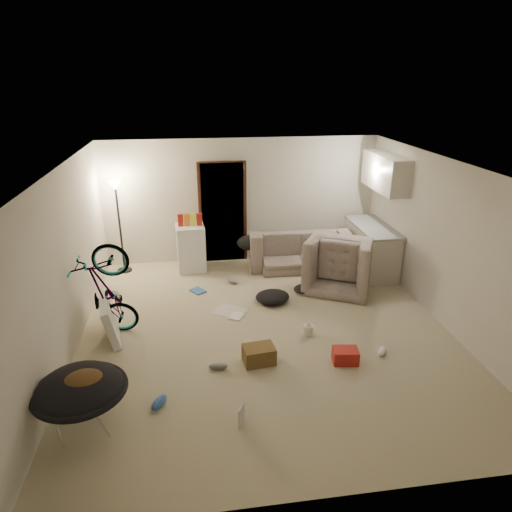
{
  "coord_description": "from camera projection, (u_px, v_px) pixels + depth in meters",
  "views": [
    {
      "loc": [
        -1.02,
        -5.95,
        3.64
      ],
      "look_at": [
        -0.06,
        0.6,
        0.99
      ],
      "focal_mm": 32.0,
      "sensor_mm": 36.0,
      "label": 1
    }
  ],
  "objects": [
    {
      "name": "floor",
      "position": [
        266.0,
        331.0,
        6.96
      ],
      "size": [
        5.5,
        6.0,
        0.02
      ],
      "primitive_type": "cube",
      "color": "tan",
      "rests_on": "ground"
    },
    {
      "name": "ceiling",
      "position": [
        267.0,
        166.0,
        6.02
      ],
      "size": [
        5.5,
        6.0,
        0.02
      ],
      "primitive_type": "cube",
      "color": "white",
      "rests_on": "wall_back"
    },
    {
      "name": "wall_back",
      "position": [
        242.0,
        201.0,
        9.26
      ],
      "size": [
        5.5,
        0.02,
        2.5
      ],
      "primitive_type": "cube",
      "color": "beige",
      "rests_on": "floor"
    },
    {
      "name": "wall_front",
      "position": [
        327.0,
        389.0,
        3.72
      ],
      "size": [
        5.5,
        0.02,
        2.5
      ],
      "primitive_type": "cube",
      "color": "beige",
      "rests_on": "floor"
    },
    {
      "name": "wall_left",
      "position": [
        64.0,
        265.0,
        6.12
      ],
      "size": [
        0.02,
        6.0,
        2.5
      ],
      "primitive_type": "cube",
      "color": "beige",
      "rests_on": "floor"
    },
    {
      "name": "wall_right",
      "position": [
        447.0,
        245.0,
        6.86
      ],
      "size": [
        0.02,
        6.0,
        2.5
      ],
      "primitive_type": "cube",
      "color": "beige",
      "rests_on": "floor"
    },
    {
      "name": "doorway",
      "position": [
        223.0,
        213.0,
        9.25
      ],
      "size": [
        0.85,
        0.1,
        2.04
      ],
      "primitive_type": "cube",
      "color": "black",
      "rests_on": "floor"
    },
    {
      "name": "door_trim",
      "position": [
        223.0,
        213.0,
        9.22
      ],
      "size": [
        0.97,
        0.04,
        2.1
      ],
      "primitive_type": "cube",
      "color": "#371D13",
      "rests_on": "floor"
    },
    {
      "name": "floor_lamp",
      "position": [
        118.0,
        207.0,
        8.58
      ],
      "size": [
        0.28,
        0.28,
        1.81
      ],
      "color": "black",
      "rests_on": "floor"
    },
    {
      "name": "kitchen_counter",
      "position": [
        371.0,
        249.0,
        8.95
      ],
      "size": [
        0.6,
        1.5,
        0.88
      ],
      "primitive_type": "cube",
      "color": "beige",
      "rests_on": "floor"
    },
    {
      "name": "counter_top",
      "position": [
        373.0,
        227.0,
        8.78
      ],
      "size": [
        0.64,
        1.54,
        0.04
      ],
      "primitive_type": "cube",
      "color": "gray",
      "rests_on": "kitchen_counter"
    },
    {
      "name": "kitchen_uppers",
      "position": [
        385.0,
        172.0,
        8.41
      ],
      "size": [
        0.38,
        1.4,
        0.65
      ],
      "primitive_type": "cube",
      "color": "beige",
      "rests_on": "wall_right"
    },
    {
      "name": "sofa",
      "position": [
        297.0,
        252.0,
        9.24
      ],
      "size": [
        2.0,
        0.83,
        0.58
      ],
      "primitive_type": "imported",
      "rotation": [
        0.0,
        0.0,
        3.11
      ],
      "color": "#394039",
      "rests_on": "floor"
    },
    {
      "name": "armchair",
      "position": [
        341.0,
        266.0,
        8.35
      ],
      "size": [
        1.47,
        1.4,
        0.74
      ],
      "primitive_type": "imported",
      "rotation": [
        0.0,
        0.0,
        2.66
      ],
      "color": "#394039",
      "rests_on": "floor"
    },
    {
      "name": "bicycle",
      "position": [
        109.0,
        311.0,
        6.7
      ],
      "size": [
        1.59,
        0.83,
        0.88
      ],
      "primitive_type": "imported",
      "rotation": [
        0.0,
        -0.17,
        1.46
      ],
      "color": "black",
      "rests_on": "floor"
    },
    {
      "name": "book_asset",
      "position": [
        239.0,
        429.0,
        5.02
      ],
      "size": [
        0.3,
        0.27,
        0.02
      ],
      "primitive_type": "imported",
      "rotation": [
        0.0,
        0.0,
        1.1
      ],
      "color": "#A52018",
      "rests_on": "floor"
    },
    {
      "name": "mini_fridge",
      "position": [
        191.0,
        248.0,
        8.98
      ],
      "size": [
        0.57,
        0.57,
        0.91
      ],
      "primitive_type": "cube",
      "rotation": [
        0.0,
        0.0,
        0.07
      ],
      "color": "white",
      "rests_on": "floor"
    },
    {
      "name": "snack_box_0",
      "position": [
        181.0,
        222.0,
        8.76
      ],
      "size": [
        0.11,
        0.09,
        0.3
      ],
      "primitive_type": "cube",
      "rotation": [
        0.0,
        0.0,
        0.16
      ],
      "color": "#A52018",
      "rests_on": "mini_fridge"
    },
    {
      "name": "snack_box_1",
      "position": [
        187.0,
        221.0,
        8.77
      ],
      "size": [
        0.11,
        0.09,
        0.3
      ],
      "primitive_type": "cube",
      "rotation": [
        0.0,
        0.0,
        0.2
      ],
      "color": "orange",
      "rests_on": "mini_fridge"
    },
    {
      "name": "snack_box_2",
      "position": [
        193.0,
        221.0,
        8.79
      ],
      "size": [
        0.11,
        0.08,
        0.3
      ],
      "primitive_type": "cube",
      "rotation": [
        0.0,
        0.0,
        0.08
      ],
      "color": "yellow",
      "rests_on": "mini_fridge"
    },
    {
      "name": "snack_box_3",
      "position": [
        199.0,
        221.0,
        8.81
      ],
      "size": [
        0.11,
        0.08,
        0.3
      ],
      "primitive_type": "cube",
      "rotation": [
        0.0,
        0.0,
        0.09
      ],
      "color": "#A52018",
      "rests_on": "mini_fridge"
    },
    {
      "name": "saucer_chair",
      "position": [
        81.0,
        397.0,
        4.88
      ],
      "size": [
        1.0,
        1.0,
        0.71
      ],
      "color": "silver",
      "rests_on": "floor"
    },
    {
      "name": "hoodie",
      "position": [
        83.0,
        383.0,
        4.78
      ],
      "size": [
        0.57,
        0.51,
        0.22
      ],
      "primitive_type": "ellipsoid",
      "rotation": [
        0.0,
        0.0,
        0.25
      ],
      "color": "#50341B",
      "rests_on": "saucer_chair"
    },
    {
      "name": "sofa_drape",
      "position": [
        251.0,
        242.0,
        9.02
      ],
      "size": [
        0.59,
        0.5,
        0.28
      ],
      "primitive_type": "ellipsoid",
      "rotation": [
        0.0,
        0.0,
        0.07
      ],
      "color": "black",
      "rests_on": "sofa"
    },
    {
      "name": "tv_box",
      "position": [
        110.0,
        318.0,
        6.7
      ],
      "size": [
        0.4,
        0.94,
        0.61
      ],
      "primitive_type": "cube",
      "rotation": [
        0.0,
        -0.21,
        0.19
      ],
      "color": "silver",
      "rests_on": "floor"
    },
    {
      "name": "drink_case_a",
      "position": [
        259.0,
        355.0,
        6.15
      ],
      "size": [
        0.45,
        0.34,
        0.24
      ],
      "primitive_type": "cube",
      "rotation": [
        0.0,
        0.0,
        0.12
      ],
      "color": "brown",
      "rests_on": "floor"
    },
    {
      "name": "drink_case_b",
      "position": [
        345.0,
        356.0,
        6.16
      ],
      "size": [
        0.37,
        0.29,
        0.19
      ],
      "primitive_type": "cube",
      "rotation": [
        0.0,
        0.0,
        -0.14
      ],
      "color": "#A52018",
      "rests_on": "floor"
    },
    {
      "name": "juicer",
      "position": [
        308.0,
        329.0,
        6.82
      ],
      "size": [
        0.15,
        0.15,
        0.22
      ],
      "color": "beige",
      "rests_on": "floor"
    },
    {
      "name": "newspaper",
      "position": [
        230.0,
        311.0,
        7.51
      ],
      "size": [
        0.63,
        0.6,
        0.01
      ],
      "primitive_type": "cube",
      "rotation": [
        0.0,
        0.0,
        0.95
      ],
      "color": "beige",
      "rests_on": "floor"
    },
    {
      "name": "book_blue",
      "position": [
        198.0,
        291.0,
        8.2
      ],
      "size": [
        0.32,
        0.33,
        0.03
      ],
      "primitive_type": "cube",
      "rotation": [
        0.0,
        0.0,
        0.62
      ],
      "color": "#2F5CAC",
      "rests_on": "floor"
    },
    {
      "name": "book_white",
      "position": [
        237.0,
        316.0,
        7.34
      ],
      "size": [
        0.29,
        0.31,
        0.02
      ],
      "primitive_type": "cube",
      "rotation": [
        0.0,
        0.0,
        -0.48
      ],
      "color": "silver",
      "rests_on": "floor"
    },
    {
      "name": "shoe_1",
      "position": [
        232.0,
        281.0,
        8.51
      ],
      "size": [
        0.26,
        0.27,
        0.1
      ],
      "primitive_type": "ellipsoid",
      "rotation": [
        0.0,
        0.0,
        -0.84
      ],
      "color": "slate",
      "rests_on": "floor"
    },
    {
      "name": "shoe_2",
      "position": [
        159.0,
        402.0,
        5.36
      ],
      "size": [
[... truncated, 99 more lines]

